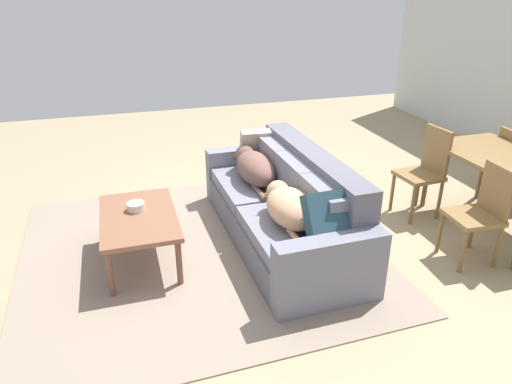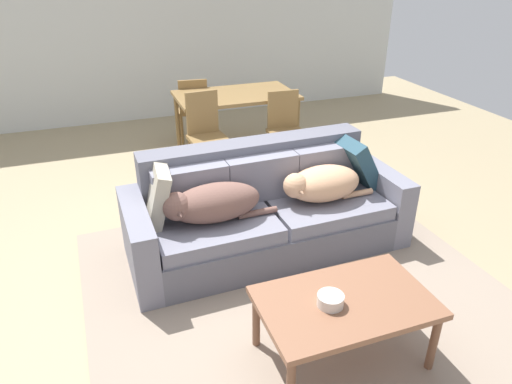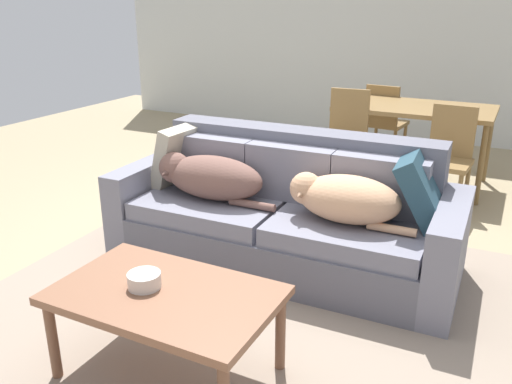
# 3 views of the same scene
# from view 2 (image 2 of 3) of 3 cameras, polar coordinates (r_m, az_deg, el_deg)

# --- Properties ---
(ground_plane) EXTENTS (10.00, 10.00, 0.00)m
(ground_plane) POSITION_cam_2_polar(r_m,az_deg,el_deg) (3.98, -2.19, -7.72)
(ground_plane) COLOR tan
(back_partition) EXTENTS (8.00, 0.12, 2.70)m
(back_partition) POSITION_cam_2_polar(r_m,az_deg,el_deg) (7.24, -12.77, 19.21)
(back_partition) COLOR silver
(back_partition) RESTS_ON ground
(area_rug) EXTENTS (3.08, 3.21, 0.01)m
(area_rug) POSITION_cam_2_polar(r_m,az_deg,el_deg) (3.50, 6.13, -13.43)
(area_rug) COLOR gray
(area_rug) RESTS_ON ground
(couch) EXTENTS (2.32, 0.95, 0.87)m
(couch) POSITION_cam_2_polar(r_m,az_deg,el_deg) (3.95, 1.08, -2.31)
(couch) COLOR slate
(couch) RESTS_ON ground
(dog_on_left_cushion) EXTENTS (0.89, 0.36, 0.29)m
(dog_on_left_cushion) POSITION_cam_2_polar(r_m,az_deg,el_deg) (3.56, -5.50, -1.37)
(dog_on_left_cushion) COLOR brown
(dog_on_left_cushion) RESTS_ON couch
(dog_on_right_cushion) EXTENTS (0.80, 0.40, 0.29)m
(dog_on_right_cushion) POSITION_cam_2_polar(r_m,az_deg,el_deg) (3.89, 7.91, 1.01)
(dog_on_right_cushion) COLOR tan
(dog_on_right_cushion) RESTS_ON couch
(throw_pillow_by_left_arm) EXTENTS (0.24, 0.46, 0.46)m
(throw_pillow_by_left_arm) POSITION_cam_2_polar(r_m,az_deg,el_deg) (3.64, -11.98, -0.28)
(throw_pillow_by_left_arm) COLOR #B0A793
(throw_pillow_by_left_arm) RESTS_ON couch
(throw_pillow_by_right_arm) EXTENTS (0.36, 0.47, 0.46)m
(throw_pillow_by_right_arm) POSITION_cam_2_polar(r_m,az_deg,el_deg) (4.22, 11.92, 3.71)
(throw_pillow_by_right_arm) COLOR #284858
(throw_pillow_by_right_arm) RESTS_ON couch
(coffee_table) EXTENTS (1.02, 0.64, 0.45)m
(coffee_table) POSITION_cam_2_polar(r_m,az_deg,el_deg) (2.91, 10.77, -13.52)
(coffee_table) COLOR brown
(coffee_table) RESTS_ON ground
(bowl_on_coffee_table) EXTENTS (0.16, 0.16, 0.07)m
(bowl_on_coffee_table) POSITION_cam_2_polar(r_m,az_deg,el_deg) (2.80, 9.04, -12.85)
(bowl_on_coffee_table) COLOR silver
(bowl_on_coffee_table) RESTS_ON coffee_table
(dining_table) EXTENTS (1.42, 0.83, 0.76)m
(dining_table) POSITION_cam_2_polar(r_m,az_deg,el_deg) (5.77, -2.48, 11.18)
(dining_table) COLOR olive
(dining_table) RESTS_ON ground
(dining_chair_near_left) EXTENTS (0.43, 0.43, 0.94)m
(dining_chair_near_left) POSITION_cam_2_polar(r_m,az_deg,el_deg) (5.21, -6.10, 7.35)
(dining_chair_near_left) COLOR olive
(dining_chair_near_left) RESTS_ON ground
(dining_chair_near_right) EXTENTS (0.43, 0.43, 0.88)m
(dining_chair_near_right) POSITION_cam_2_polar(r_m,az_deg,el_deg) (5.43, 3.61, 7.91)
(dining_chair_near_right) COLOR olive
(dining_chair_near_right) RESTS_ON ground
(dining_chair_far_left) EXTENTS (0.44, 0.44, 0.86)m
(dining_chair_far_left) POSITION_cam_2_polar(r_m,az_deg,el_deg) (6.23, -7.67, 10.19)
(dining_chair_far_left) COLOR olive
(dining_chair_far_left) RESTS_ON ground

